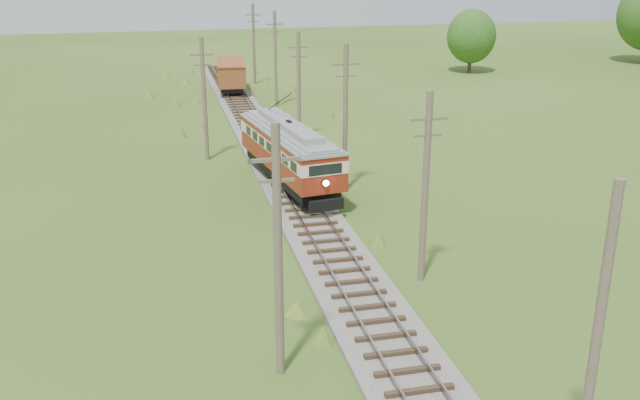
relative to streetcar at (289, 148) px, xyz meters
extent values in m
cube|color=#605B54|center=(0.00, 1.73, -2.47)|extent=(3.60, 96.00, 0.25)
cube|color=#726659|center=(-0.72, 1.73, -2.11)|extent=(0.08, 96.00, 0.17)
cube|color=#726659|center=(0.72, 1.73, -2.11)|extent=(0.08, 96.00, 0.17)
cube|color=#2D2116|center=(0.00, 1.73, -2.26)|extent=(2.40, 96.00, 0.16)
cube|color=black|center=(0.00, 0.00, -1.59)|extent=(3.93, 11.13, 0.44)
cube|color=maroon|center=(0.00, 0.00, -0.60)|extent=(4.48, 12.13, 1.09)
cube|color=beige|center=(0.00, 0.00, 0.29)|extent=(4.52, 12.19, 0.69)
cube|color=black|center=(0.00, 0.00, 0.29)|extent=(4.46, 11.67, 0.54)
cube|color=maroon|center=(0.00, 0.00, 0.79)|extent=(4.48, 12.13, 0.30)
cube|color=gray|center=(0.00, 0.00, 1.11)|extent=(4.55, 12.26, 0.38)
cube|color=gray|center=(0.00, 0.00, 1.45)|extent=(2.54, 8.98, 0.40)
sphere|color=#FFF2BF|center=(0.88, -5.94, -0.45)|extent=(0.36, 0.36, 0.36)
cylinder|color=black|center=(-0.26, 1.76, 2.56)|extent=(0.74, 4.56, 1.91)
cylinder|color=black|center=(-0.07, -4.54, -1.63)|extent=(0.23, 0.80, 0.79)
cylinder|color=black|center=(1.39, -4.32, -1.63)|extent=(0.23, 0.80, 0.79)
cylinder|color=black|center=(-1.39, 4.33, -1.63)|extent=(0.23, 0.80, 0.79)
cylinder|color=black|center=(0.07, 4.55, -1.63)|extent=(0.23, 0.80, 0.79)
cube|color=black|center=(0.00, 32.45, -1.67)|extent=(2.77, 7.61, 0.52)
cube|color=brown|center=(0.00, 32.45, -0.37)|extent=(3.38, 8.48, 2.07)
cube|color=brown|center=(0.00, 32.45, 0.71)|extent=(3.45, 8.65, 0.12)
cylinder|color=black|center=(-0.98, 30.04, -1.62)|extent=(0.19, 0.84, 0.83)
cylinder|color=black|center=(0.57, 29.91, -1.62)|extent=(0.19, 0.84, 0.83)
cylinder|color=black|center=(-0.57, 34.99, -1.62)|extent=(0.19, 0.84, 0.83)
cylinder|color=black|center=(0.98, 34.86, -1.62)|extent=(0.19, 0.84, 0.83)
cone|color=gray|center=(2.94, 16.96, -2.06)|extent=(2.85, 2.85, 1.07)
cone|color=gray|center=(3.65, 16.07, -2.28)|extent=(1.60, 1.60, 0.62)
cylinder|color=brown|center=(3.10, -27.27, 1.81)|extent=(0.30, 0.30, 8.80)
cylinder|color=brown|center=(3.30, -14.27, 1.71)|extent=(0.30, 0.30, 8.60)
cube|color=brown|center=(3.30, -14.27, 4.81)|extent=(1.60, 0.12, 0.12)
cube|color=brown|center=(3.30, -14.27, 4.11)|extent=(1.20, 0.10, 0.10)
cylinder|color=brown|center=(3.20, -1.27, 1.91)|extent=(0.30, 0.30, 9.00)
cube|color=brown|center=(3.20, -1.27, 5.21)|extent=(1.60, 0.12, 0.12)
cube|color=brown|center=(3.20, -1.27, 4.51)|extent=(1.20, 0.10, 0.10)
cylinder|color=brown|center=(3.00, 11.73, 1.61)|extent=(0.30, 0.30, 8.40)
cube|color=brown|center=(3.00, 11.73, 4.61)|extent=(1.60, 0.12, 0.12)
cube|color=brown|center=(3.00, 11.73, 3.91)|extent=(1.20, 0.10, 0.10)
cylinder|color=brown|center=(3.40, 24.73, 1.86)|extent=(0.30, 0.30, 8.90)
cube|color=brown|center=(3.40, 24.73, 5.11)|extent=(1.60, 0.12, 0.12)
cube|color=brown|center=(3.40, 24.73, 4.41)|extent=(1.20, 0.10, 0.10)
cylinder|color=brown|center=(3.20, 37.73, 1.76)|extent=(0.30, 0.30, 8.70)
cube|color=brown|center=(3.20, 37.73, 4.91)|extent=(1.60, 0.12, 0.12)
cube|color=brown|center=(3.20, 37.73, 4.21)|extent=(1.20, 0.10, 0.10)
cylinder|color=brown|center=(-4.20, -20.27, 1.91)|extent=(0.30, 0.30, 9.00)
cube|color=brown|center=(-4.20, -20.27, 5.21)|extent=(1.60, 0.12, 0.12)
cube|color=brown|center=(-4.20, -20.27, 4.51)|extent=(1.20, 0.10, 0.10)
cylinder|color=brown|center=(-4.50, 7.73, 1.71)|extent=(0.30, 0.30, 8.60)
cube|color=brown|center=(-4.50, 7.73, 4.81)|extent=(1.60, 0.12, 0.12)
cube|color=brown|center=(-4.50, 7.73, 4.11)|extent=(1.20, 0.10, 0.10)
cylinder|color=#38281C|center=(30.00, 39.73, -1.33)|extent=(0.50, 0.50, 2.52)
ellipsoid|color=#1A4D17|center=(30.00, 39.73, 1.75)|extent=(5.88, 5.88, 6.47)
camera|label=1|loc=(-7.76, -41.71, 11.44)|focal=40.00mm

